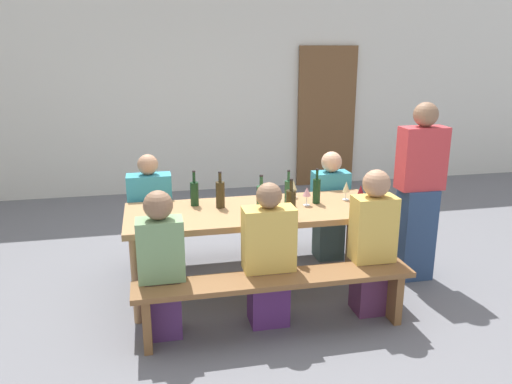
% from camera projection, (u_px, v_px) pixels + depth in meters
% --- Properties ---
extents(ground_plane, '(24.00, 24.00, 0.00)m').
position_uv_depth(ground_plane, '(256.00, 289.00, 4.49)').
color(ground_plane, slate).
extents(back_wall, '(14.00, 0.20, 3.20)m').
position_uv_depth(back_wall, '(206.00, 81.00, 7.31)').
color(back_wall, silver).
rests_on(back_wall, ground).
extents(wooden_door, '(0.90, 0.06, 2.10)m').
position_uv_depth(wooden_door, '(326.00, 117.00, 7.69)').
color(wooden_door, brown).
rests_on(wooden_door, ground).
extents(tasting_table, '(2.19, 0.82, 0.75)m').
position_uv_depth(tasting_table, '(256.00, 217.00, 4.30)').
color(tasting_table, '#9E7247').
rests_on(tasting_table, ground).
extents(bench_near, '(2.09, 0.30, 0.45)m').
position_uv_depth(bench_near, '(276.00, 288.00, 3.72)').
color(bench_near, brown).
rests_on(bench_near, ground).
extents(bench_far, '(2.09, 0.30, 0.45)m').
position_uv_depth(bench_far, '(241.00, 225.00, 5.05)').
color(bench_far, brown).
rests_on(bench_far, ground).
extents(wine_bottle_0, '(0.08, 0.08, 0.32)m').
position_uv_depth(wine_bottle_0, '(220.00, 194.00, 4.29)').
color(wine_bottle_0, '#332814').
rests_on(wine_bottle_0, tasting_table).
extents(wine_bottle_1, '(0.07, 0.07, 0.31)m').
position_uv_depth(wine_bottle_1, '(194.00, 193.00, 4.35)').
color(wine_bottle_1, '#143319').
rests_on(wine_bottle_1, tasting_table).
extents(wine_bottle_2, '(0.07, 0.07, 0.30)m').
position_uv_depth(wine_bottle_2, '(288.00, 191.00, 4.39)').
color(wine_bottle_2, '#234C2D').
rests_on(wine_bottle_2, tasting_table).
extents(wine_bottle_3, '(0.08, 0.08, 0.34)m').
position_uv_depth(wine_bottle_3, '(261.00, 200.00, 4.08)').
color(wine_bottle_3, '#234C2D').
rests_on(wine_bottle_3, tasting_table).
extents(wine_bottle_4, '(0.07, 0.07, 0.31)m').
position_uv_depth(wine_bottle_4, '(317.00, 190.00, 4.42)').
color(wine_bottle_4, '#143319').
rests_on(wine_bottle_4, tasting_table).
extents(wine_bottle_5, '(0.08, 0.08, 0.34)m').
position_uv_depth(wine_bottle_5, '(291.00, 204.00, 3.97)').
color(wine_bottle_5, '#332814').
rests_on(wine_bottle_5, tasting_table).
extents(wine_glass_0, '(0.07, 0.07, 0.17)m').
position_uv_depth(wine_glass_0, '(346.00, 187.00, 4.51)').
color(wine_glass_0, silver).
rests_on(wine_glass_0, tasting_table).
extents(wine_glass_1, '(0.07, 0.07, 0.16)m').
position_uv_depth(wine_glass_1, '(307.00, 192.00, 4.34)').
color(wine_glass_1, silver).
rests_on(wine_glass_1, tasting_table).
extents(wine_glass_2, '(0.06, 0.06, 0.16)m').
position_uv_depth(wine_glass_2, '(294.00, 186.00, 4.58)').
color(wine_glass_2, silver).
rests_on(wine_glass_2, tasting_table).
extents(wine_glass_3, '(0.06, 0.06, 0.16)m').
position_uv_depth(wine_glass_3, '(278.00, 202.00, 4.07)').
color(wine_glass_3, silver).
rests_on(wine_glass_3, tasting_table).
extents(wine_glass_4, '(0.06, 0.06, 0.16)m').
position_uv_depth(wine_glass_4, '(361.00, 191.00, 4.42)').
color(wine_glass_4, silver).
rests_on(wine_glass_4, tasting_table).
extents(seated_guest_near_0, '(0.33, 0.24, 1.11)m').
position_uv_depth(seated_guest_near_0, '(161.00, 267.00, 3.65)').
color(seated_guest_near_0, '#522C63').
rests_on(seated_guest_near_0, ground).
extents(seated_guest_near_1, '(0.39, 0.24, 1.13)m').
position_uv_depth(seated_guest_near_1, '(269.00, 259.00, 3.81)').
color(seated_guest_near_1, '#552866').
rests_on(seated_guest_near_1, ground).
extents(seated_guest_near_2, '(0.33, 0.24, 1.18)m').
position_uv_depth(seated_guest_near_2, '(372.00, 245.00, 3.97)').
color(seated_guest_near_2, '#562A4B').
rests_on(seated_guest_near_2, ground).
extents(seated_guest_far_0, '(0.40, 0.24, 1.15)m').
position_uv_depth(seated_guest_far_0, '(151.00, 219.00, 4.69)').
color(seated_guest_far_0, '#313A4E').
rests_on(seated_guest_far_0, ground).
extents(seated_guest_far_1, '(0.35, 0.24, 1.10)m').
position_uv_depth(seated_guest_far_1, '(330.00, 208.00, 5.04)').
color(seated_guest_far_1, '#3D524E').
rests_on(seated_guest_far_1, ground).
extents(standing_host, '(0.41, 0.24, 1.62)m').
position_uv_depth(standing_host, '(418.00, 196.00, 4.53)').
color(standing_host, navy).
rests_on(standing_host, ground).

